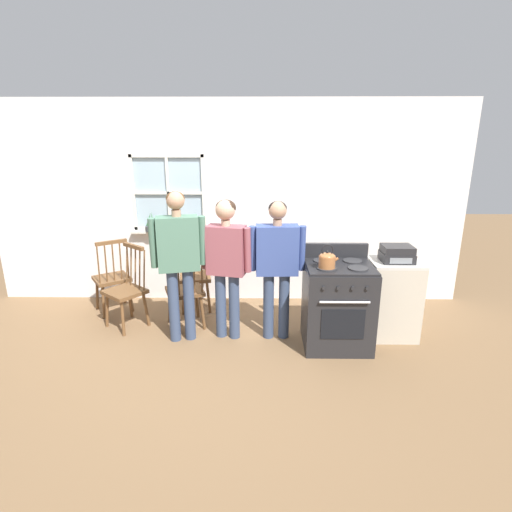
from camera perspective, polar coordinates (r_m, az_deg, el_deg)
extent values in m
plane|color=brown|center=(4.54, -5.35, -12.66)|extent=(16.00, 16.00, 0.00)
cube|color=white|center=(6.05, -25.95, 6.72)|extent=(1.93, 0.06, 2.70)
cube|color=white|center=(5.50, 11.26, 7.23)|extent=(3.48, 0.06, 2.70)
cube|color=white|center=(5.74, -11.74, -1.14)|extent=(0.98, 0.06, 1.00)
cube|color=white|center=(5.48, -12.93, 17.65)|extent=(0.98, 0.06, 0.69)
cube|color=silver|center=(5.54, -12.21, 3.38)|extent=(1.04, 0.10, 0.03)
cube|color=#9EB7C6|center=(5.54, -12.33, 8.83)|extent=(0.92, 0.01, 0.95)
cube|color=silver|center=(5.51, -12.40, 8.79)|extent=(0.04, 0.02, 1.01)
cube|color=silver|center=(5.51, -12.40, 8.79)|extent=(0.98, 0.02, 0.04)
cube|color=silver|center=(5.63, -17.14, 8.61)|extent=(0.04, 0.03, 1.01)
cube|color=silver|center=(5.42, -7.48, 8.91)|extent=(0.04, 0.03, 1.01)
cube|color=silver|center=(5.47, -12.72, 13.81)|extent=(0.98, 0.03, 0.04)
cube|color=silver|center=(5.59, -12.10, 3.87)|extent=(0.98, 0.03, 0.04)
cube|color=brown|center=(5.34, -8.69, -2.93)|extent=(0.47, 0.48, 0.04)
cylinder|color=brown|center=(5.58, -10.26, -4.70)|extent=(0.08, 0.07, 0.43)
cylinder|color=brown|center=(5.27, -10.30, -6.03)|extent=(0.07, 0.08, 0.43)
cylinder|color=brown|center=(5.58, -6.97, -4.55)|extent=(0.07, 0.08, 0.43)
cylinder|color=brown|center=(5.27, -6.80, -5.87)|extent=(0.08, 0.07, 0.43)
cylinder|color=brown|center=(5.44, -7.05, 0.32)|extent=(0.07, 0.03, 0.51)
cylinder|color=brown|center=(5.35, -7.01, 0.05)|extent=(0.07, 0.03, 0.51)
cylinder|color=brown|center=(5.26, -6.96, -0.22)|extent=(0.07, 0.03, 0.51)
cylinder|color=brown|center=(5.18, -6.92, -0.51)|extent=(0.07, 0.03, 0.51)
cylinder|color=brown|center=(5.09, -6.87, -0.80)|extent=(0.07, 0.03, 0.51)
cube|color=brown|center=(5.19, -7.07, 2.64)|extent=(0.11, 0.38, 0.04)
cube|color=brown|center=(5.02, -18.23, -4.88)|extent=(0.58, 0.58, 0.04)
cylinder|color=brown|center=(5.18, -20.51, -7.28)|extent=(0.09, 0.05, 0.43)
cylinder|color=brown|center=(4.90, -18.50, -8.43)|extent=(0.05, 0.09, 0.43)
cylinder|color=brown|center=(5.32, -17.53, -6.32)|extent=(0.05, 0.09, 0.43)
cylinder|color=brown|center=(5.06, -15.41, -7.37)|extent=(0.09, 0.05, 0.43)
cylinder|color=brown|center=(5.17, -17.97, -1.24)|extent=(0.06, 0.07, 0.51)
cylinder|color=brown|center=(5.10, -17.42, -1.45)|extent=(0.06, 0.07, 0.51)
cylinder|color=brown|center=(5.02, -16.86, -1.66)|extent=(0.06, 0.07, 0.51)
cylinder|color=brown|center=(4.95, -16.28, -1.87)|extent=(0.06, 0.07, 0.51)
cylinder|color=brown|center=(4.88, -15.69, -2.09)|extent=(0.06, 0.07, 0.51)
cube|color=brown|center=(4.95, -17.12, 1.32)|extent=(0.32, 0.27, 0.04)
cube|color=brown|center=(4.87, -10.13, -4.97)|extent=(0.53, 0.52, 0.04)
cylinder|color=brown|center=(5.13, -8.44, -6.57)|extent=(0.06, 0.08, 0.43)
cylinder|color=brown|center=(5.08, -12.22, -7.01)|extent=(0.08, 0.06, 0.43)
cylinder|color=brown|center=(4.84, -7.65, -7.99)|extent=(0.08, 0.06, 0.43)
cylinder|color=brown|center=(4.79, -11.67, -8.48)|extent=(0.06, 0.08, 0.43)
cylinder|color=brown|center=(4.65, -7.74, -2.53)|extent=(0.04, 0.07, 0.51)
cylinder|color=brown|center=(4.64, -8.82, -2.64)|extent=(0.04, 0.07, 0.51)
cylinder|color=brown|center=(4.62, -9.92, -2.76)|extent=(0.04, 0.07, 0.51)
cylinder|color=brown|center=(4.61, -11.02, -2.88)|extent=(0.04, 0.07, 0.51)
cylinder|color=brown|center=(4.60, -12.12, -3.00)|extent=(0.04, 0.07, 0.51)
cube|color=brown|center=(4.54, -10.09, 0.46)|extent=(0.37, 0.17, 0.04)
cube|color=brown|center=(5.53, -19.91, -3.06)|extent=(0.57, 0.57, 0.04)
cylinder|color=brown|center=(5.80, -18.47, -4.50)|extent=(0.06, 0.09, 0.43)
cylinder|color=brown|center=(5.73, -21.73, -5.10)|extent=(0.09, 0.06, 0.43)
cylinder|color=brown|center=(5.51, -17.53, -5.53)|extent=(0.09, 0.06, 0.43)
cylinder|color=brown|center=(5.43, -20.96, -6.18)|extent=(0.06, 0.09, 0.43)
cylinder|color=brown|center=(5.34, -17.85, -0.66)|extent=(0.06, 0.07, 0.51)
cylinder|color=brown|center=(5.32, -18.77, -0.82)|extent=(0.06, 0.07, 0.51)
cylinder|color=brown|center=(5.30, -19.70, -0.98)|extent=(0.06, 0.07, 0.51)
cylinder|color=brown|center=(5.28, -20.64, -1.14)|extent=(0.06, 0.07, 0.51)
cylinder|color=brown|center=(5.26, -21.59, -1.30)|extent=(0.06, 0.07, 0.51)
cube|color=brown|center=(5.23, -19.99, 1.85)|extent=(0.33, 0.25, 0.04)
cylinder|color=#384766|center=(4.56, -11.66, -6.98)|extent=(0.12, 0.12, 0.84)
cylinder|color=#384766|center=(4.56, -9.52, -6.84)|extent=(0.12, 0.12, 0.84)
cube|color=#4C7560|center=(4.33, -11.09, 1.76)|extent=(0.48, 0.31, 0.59)
cylinder|color=#4C7560|center=(4.31, -14.52, 1.78)|extent=(0.10, 0.13, 0.54)
cylinder|color=#4C7560|center=(4.32, -7.68, 2.20)|extent=(0.10, 0.13, 0.54)
cylinder|color=tan|center=(4.26, -11.33, 6.04)|extent=(0.10, 0.10, 0.07)
sphere|color=tan|center=(4.24, -11.43, 7.77)|extent=(0.19, 0.19, 0.19)
ellipsoid|color=brown|center=(4.25, -11.45, 8.03)|extent=(0.19, 0.19, 0.16)
cylinder|color=#384766|center=(4.59, -5.05, -6.97)|extent=(0.12, 0.12, 0.77)
cylinder|color=#384766|center=(4.55, -3.13, -7.17)|extent=(0.12, 0.12, 0.77)
cube|color=#934C56|center=(4.35, -4.27, 0.85)|extent=(0.45, 0.29, 0.54)
cylinder|color=#934C56|center=(4.40, -7.38, 1.24)|extent=(0.10, 0.12, 0.50)
cylinder|color=#934C56|center=(4.26, -1.23, 0.85)|extent=(0.10, 0.12, 0.50)
cylinder|color=tan|center=(4.27, -4.36, 4.75)|extent=(0.10, 0.10, 0.07)
sphere|color=tan|center=(4.25, -4.40, 6.59)|extent=(0.21, 0.21, 0.21)
ellipsoid|color=#332319|center=(4.26, -4.34, 6.88)|extent=(0.22, 0.22, 0.17)
cylinder|color=#384766|center=(4.55, 1.79, -7.13)|extent=(0.12, 0.12, 0.77)
cylinder|color=#384766|center=(4.56, 4.02, -7.10)|extent=(0.12, 0.12, 0.77)
cube|color=#384C8E|center=(4.33, 3.03, 0.87)|extent=(0.46, 0.23, 0.54)
cylinder|color=#384C8E|center=(4.29, -0.49, 1.06)|extent=(0.08, 0.11, 0.50)
cylinder|color=#384C8E|center=(4.33, 6.57, 1.10)|extent=(0.08, 0.11, 0.50)
cylinder|color=tan|center=(4.26, 3.09, 4.81)|extent=(0.10, 0.10, 0.07)
sphere|color=tan|center=(4.23, 3.12, 6.53)|extent=(0.19, 0.19, 0.19)
ellipsoid|color=black|center=(4.24, 3.11, 6.79)|extent=(0.20, 0.20, 0.16)
cube|color=#232326|center=(4.46, 11.54, -7.09)|extent=(0.71, 0.64, 0.90)
cube|color=black|center=(4.29, 11.89, -1.43)|extent=(0.70, 0.61, 0.02)
cylinder|color=#2D2D30|center=(4.14, 10.05, -1.74)|extent=(0.20, 0.20, 0.02)
cylinder|color=#2D2D30|center=(4.20, 14.37, -1.73)|extent=(0.20, 0.20, 0.02)
cylinder|color=#2D2D30|center=(4.38, 9.54, -0.69)|extent=(0.20, 0.20, 0.02)
cylinder|color=#2D2D30|center=(4.44, 13.63, -0.70)|extent=(0.20, 0.20, 0.02)
cube|color=#232326|center=(4.54, 11.29, 0.81)|extent=(0.71, 0.06, 0.16)
cube|color=black|center=(4.19, 12.29, -9.54)|extent=(0.44, 0.01, 0.32)
cylinder|color=silver|center=(4.07, 12.57, -6.47)|extent=(0.50, 0.02, 0.02)
cylinder|color=#232326|center=(3.99, 9.64, -4.55)|extent=(0.04, 0.02, 0.04)
cylinder|color=#232326|center=(4.01, 11.66, -4.53)|extent=(0.04, 0.02, 0.04)
cylinder|color=#232326|center=(4.04, 13.65, -4.50)|extent=(0.04, 0.02, 0.04)
cylinder|color=#232326|center=(4.08, 15.61, -4.47)|extent=(0.04, 0.02, 0.04)
cylinder|color=#A86638|center=(4.12, 10.10, -0.83)|extent=(0.17, 0.17, 0.12)
ellipsoid|color=#A86638|center=(4.10, 10.14, -0.03)|extent=(0.16, 0.16, 0.07)
sphere|color=black|center=(4.09, 10.17, 0.57)|extent=(0.03, 0.03, 0.03)
cylinder|color=#A86638|center=(4.13, 11.22, -0.59)|extent=(0.08, 0.03, 0.07)
torus|color=black|center=(4.08, 10.19, 0.84)|extent=(0.12, 0.01, 0.12)
cylinder|color=#42474C|center=(5.58, -14.71, 3.84)|extent=(0.16, 0.16, 0.07)
cylinder|color=#33261C|center=(5.58, -14.73, 4.11)|extent=(0.14, 0.14, 0.01)
cone|color=#2D7038|center=(5.56, -14.56, 5.15)|extent=(0.06, 0.05, 0.19)
cone|color=#2D7038|center=(5.59, -14.72, 4.63)|extent=(0.04, 0.05, 0.08)
cone|color=#2D7038|center=(5.57, -15.03, 5.14)|extent=(0.09, 0.05, 0.19)
cone|color=#2D7038|center=(5.55, -14.96, 4.67)|extent=(0.04, 0.05, 0.11)
cone|color=#2D7038|center=(5.54, -14.68, 4.86)|extent=(0.06, 0.06, 0.15)
cube|color=beige|center=(4.84, 18.79, -5.93)|extent=(0.55, 0.50, 0.87)
cube|color=beige|center=(4.69, 19.30, -0.83)|extent=(0.55, 0.50, 0.03)
cube|color=#232326|center=(4.65, 19.45, -0.14)|extent=(0.34, 0.28, 0.10)
cube|color=#232326|center=(4.63, 19.55, 0.92)|extent=(0.32, 0.27, 0.08)
cube|color=gray|center=(4.52, 20.00, -0.66)|extent=(0.24, 0.01, 0.06)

